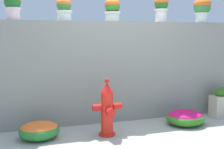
{
  "coord_description": "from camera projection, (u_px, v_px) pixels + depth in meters",
  "views": [
    {
      "loc": [
        -1.55,
        -3.43,
        1.46
      ],
      "look_at": [
        -0.11,
        1.09,
        0.81
      ],
      "focal_mm": 47.06,
      "sensor_mm": 36.0,
      "label": 1
    }
  ],
  "objects": [
    {
      "name": "ground_plane",
      "position": [
        145.0,
        145.0,
        3.9
      ],
      "size": [
        24.0,
        24.0,
        0.0
      ],
      "primitive_type": "plane",
      "color": "#999D90"
    },
    {
      "name": "stone_wall",
      "position": [
        115.0,
        71.0,
        5.01
      ],
      "size": [
        5.55,
        0.38,
        1.67
      ],
      "primitive_type": "cube",
      "color": "gray",
      "rests_on": "ground"
    },
    {
      "name": "potted_plant_1",
      "position": [
        13.0,
        4.0,
        4.34
      ],
      "size": [
        0.26,
        0.26,
        0.39
      ],
      "color": "silver",
      "rests_on": "stone_wall"
    },
    {
      "name": "potted_plant_2",
      "position": [
        64.0,
        8.0,
        4.63
      ],
      "size": [
        0.26,
        0.26,
        0.36
      ],
      "color": "silver",
      "rests_on": "stone_wall"
    },
    {
      "name": "potted_plant_3",
      "position": [
        112.0,
        8.0,
        4.88
      ],
      "size": [
        0.27,
        0.27,
        0.38
      ],
      "color": "silver",
      "rests_on": "stone_wall"
    },
    {
      "name": "potted_plant_4",
      "position": [
        161.0,
        7.0,
        5.12
      ],
      "size": [
        0.25,
        0.25,
        0.43
      ],
      "color": "silver",
      "rests_on": "stone_wall"
    },
    {
      "name": "potted_plant_5",
      "position": [
        202.0,
        8.0,
        5.32
      ],
      "size": [
        0.32,
        0.32,
        0.44
      ],
      "color": "silver",
      "rests_on": "stone_wall"
    },
    {
      "name": "fire_hydrant",
      "position": [
        107.0,
        110.0,
        4.22
      ],
      "size": [
        0.43,
        0.34,
        0.83
      ],
      "color": "red",
      "rests_on": "ground"
    },
    {
      "name": "flower_bush_left",
      "position": [
        39.0,
        130.0,
        4.12
      ],
      "size": [
        0.57,
        0.51,
        0.25
      ],
      "color": "#26702F",
      "rests_on": "ground"
    },
    {
      "name": "flower_bush_right",
      "position": [
        185.0,
        117.0,
        4.76
      ],
      "size": [
        0.63,
        0.57,
        0.25
      ],
      "color": "#317120",
      "rests_on": "ground"
    },
    {
      "name": "planter_box",
      "position": [
        224.0,
        103.0,
        5.21
      ],
      "size": [
        0.46,
        0.24,
        0.53
      ],
      "color": "#BBAD98",
      "rests_on": "ground"
    }
  ]
}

